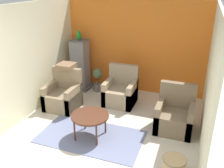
% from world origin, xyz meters
% --- Properties ---
extents(wall_back_accent, '(3.99, 0.06, 2.55)m').
position_xyz_m(wall_back_accent, '(0.00, 3.68, 1.27)').
color(wall_back_accent, orange).
rests_on(wall_back_accent, ground_plane).
extents(wall_left, '(0.06, 3.65, 2.55)m').
position_xyz_m(wall_left, '(-1.96, 1.83, 1.27)').
color(wall_left, beige).
rests_on(wall_left, ground_plane).
extents(wall_right, '(0.06, 3.65, 2.55)m').
position_xyz_m(wall_right, '(1.96, 1.83, 1.27)').
color(wall_right, beige).
rests_on(wall_right, ground_plane).
extents(area_rug, '(2.12, 1.17, 0.01)m').
position_xyz_m(area_rug, '(-0.18, 1.03, 0.01)').
color(area_rug, slate).
rests_on(area_rug, ground_plane).
extents(coffee_table, '(0.76, 0.76, 0.52)m').
position_xyz_m(coffee_table, '(-0.18, 1.03, 0.47)').
color(coffee_table, '#512D1E').
rests_on(coffee_table, ground_plane).
extents(armchair_left, '(0.76, 0.74, 0.98)m').
position_xyz_m(armchair_left, '(-1.35, 1.98, 0.31)').
color(armchair_left, '#8E7A5B').
rests_on(armchair_left, ground_plane).
extents(armchair_right, '(0.76, 0.74, 0.98)m').
position_xyz_m(armchair_right, '(1.38, 1.92, 0.31)').
color(armchair_right, '#7A664C').
rests_on(armchair_right, ground_plane).
extents(armchair_middle, '(0.76, 0.74, 0.98)m').
position_xyz_m(armchair_middle, '(-0.08, 2.70, 0.31)').
color(armchair_middle, '#9E896B').
rests_on(armchair_middle, ground_plane).
extents(birdcage, '(0.58, 0.58, 1.44)m').
position_xyz_m(birdcage, '(-1.48, 3.24, 0.69)').
color(birdcage, '#555559').
rests_on(birdcage, ground_plane).
extents(parrot, '(0.12, 0.22, 0.26)m').
position_xyz_m(parrot, '(-1.48, 3.24, 1.56)').
color(parrot, '#1E842D').
rests_on(parrot, birdcage).
extents(potted_plant, '(0.30, 0.27, 0.67)m').
position_xyz_m(potted_plant, '(-0.94, 3.21, 0.40)').
color(potted_plant, '#66605B').
rests_on(potted_plant, ground_plane).
extents(wicker_basket, '(0.40, 0.40, 0.27)m').
position_xyz_m(wicker_basket, '(1.55, 0.58, 0.15)').
color(wicker_basket, tan).
rests_on(wicker_basket, ground_plane).
extents(throw_pillow, '(0.41, 0.41, 0.10)m').
position_xyz_m(throw_pillow, '(-1.35, 2.23, 1.03)').
color(throw_pillow, '#846647').
rests_on(throw_pillow, armchair_left).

